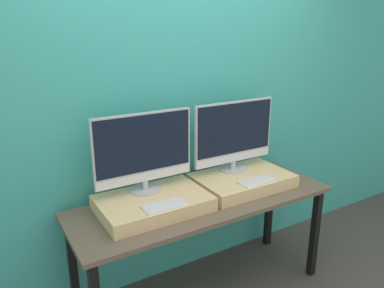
% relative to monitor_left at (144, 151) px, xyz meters
% --- Properties ---
extents(wall_back, '(8.00, 0.04, 2.60)m').
position_rel_monitor_left_xyz_m(wall_back, '(0.36, 0.23, 0.18)').
color(wall_back, teal).
rests_on(wall_back, ground_plane).
extents(workbench, '(1.82, 0.63, 0.76)m').
position_rel_monitor_left_xyz_m(workbench, '(0.36, -0.15, -0.45)').
color(workbench, brown).
rests_on(workbench, ground_plane).
extents(wooden_riser_left, '(0.68, 0.46, 0.09)m').
position_rel_monitor_left_xyz_m(wooden_riser_left, '(0.00, -0.12, -0.32)').
color(wooden_riser_left, '#D6B77F').
rests_on(wooden_riser_left, workbench).
extents(monitor_left, '(0.66, 0.20, 0.52)m').
position_rel_monitor_left_xyz_m(monitor_left, '(0.00, 0.00, 0.00)').
color(monitor_left, '#B2B2B7').
rests_on(monitor_left, wooden_riser_left).
extents(keyboard_left, '(0.26, 0.12, 0.01)m').
position_rel_monitor_left_xyz_m(keyboard_left, '(0.00, -0.27, -0.27)').
color(keyboard_left, silver).
rests_on(keyboard_left, wooden_riser_left).
extents(wooden_riser_right, '(0.68, 0.46, 0.09)m').
position_rel_monitor_left_xyz_m(wooden_riser_right, '(0.71, -0.12, -0.32)').
color(wooden_riser_right, '#D6B77F').
rests_on(wooden_riser_right, workbench).
extents(monitor_right, '(0.66, 0.20, 0.52)m').
position_rel_monitor_left_xyz_m(monitor_right, '(0.71, 0.00, 0.00)').
color(monitor_right, '#B2B2B7').
rests_on(monitor_right, wooden_riser_right).
extents(keyboard_right, '(0.26, 0.12, 0.01)m').
position_rel_monitor_left_xyz_m(keyboard_right, '(0.71, -0.27, -0.27)').
color(keyboard_right, silver).
rests_on(keyboard_right, wooden_riser_right).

